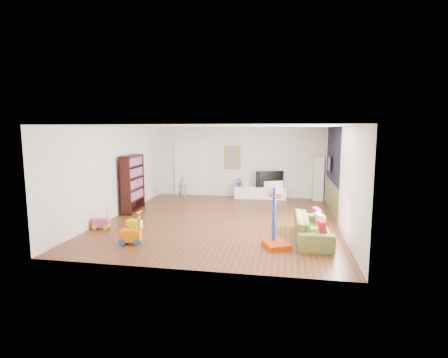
% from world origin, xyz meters
% --- Properties ---
extents(floor, '(6.50, 7.50, 0.00)m').
position_xyz_m(floor, '(0.00, 0.00, 0.00)').
color(floor, brown).
rests_on(floor, ground).
extents(ceiling, '(6.50, 7.50, 0.00)m').
position_xyz_m(ceiling, '(0.00, 0.00, 2.70)').
color(ceiling, white).
rests_on(ceiling, ground).
extents(wall_back, '(6.50, 0.00, 2.70)m').
position_xyz_m(wall_back, '(0.00, 3.75, 1.35)').
color(wall_back, silver).
rests_on(wall_back, ground).
extents(wall_front, '(6.50, 0.00, 2.70)m').
position_xyz_m(wall_front, '(0.00, -3.75, 1.35)').
color(wall_front, silver).
rests_on(wall_front, ground).
extents(wall_left, '(0.00, 7.50, 2.70)m').
position_xyz_m(wall_left, '(-3.25, 0.00, 1.35)').
color(wall_left, white).
rests_on(wall_left, ground).
extents(wall_right, '(0.00, 7.50, 2.70)m').
position_xyz_m(wall_right, '(3.25, 0.00, 1.35)').
color(wall_right, silver).
rests_on(wall_right, ground).
extents(navy_accent, '(0.01, 3.20, 1.70)m').
position_xyz_m(navy_accent, '(3.23, 1.40, 1.85)').
color(navy_accent, black).
rests_on(navy_accent, wall_right).
extents(olive_wainscot, '(0.01, 3.20, 1.00)m').
position_xyz_m(olive_wainscot, '(3.23, 1.40, 0.50)').
color(olive_wainscot, brown).
rests_on(olive_wainscot, wall_right).
extents(doorway, '(1.45, 0.06, 2.10)m').
position_xyz_m(doorway, '(-1.90, 3.71, 1.05)').
color(doorway, white).
rests_on(doorway, ground).
extents(painting_back, '(0.62, 0.06, 0.92)m').
position_xyz_m(painting_back, '(-0.25, 3.71, 1.55)').
color(painting_back, gold).
rests_on(painting_back, wall_back).
extents(artwork_right, '(0.04, 0.56, 0.46)m').
position_xyz_m(artwork_right, '(3.17, 1.60, 1.55)').
color(artwork_right, '#7F3F8C').
rests_on(artwork_right, wall_right).
extents(media_console, '(1.97, 0.51, 0.46)m').
position_xyz_m(media_console, '(0.88, 3.45, 0.23)').
color(media_console, white).
rests_on(media_console, ground).
extents(tall_cabinet, '(0.38, 0.38, 1.60)m').
position_xyz_m(tall_cabinet, '(3.01, 3.51, 0.80)').
color(tall_cabinet, white).
rests_on(tall_cabinet, ground).
extents(bookshelf, '(0.39, 1.25, 1.81)m').
position_xyz_m(bookshelf, '(-3.01, 0.58, 0.91)').
color(bookshelf, black).
rests_on(bookshelf, ground).
extents(sofa, '(0.81, 2.01, 0.58)m').
position_xyz_m(sofa, '(2.48, -1.49, 0.29)').
color(sofa, olive).
rests_on(sofa, ground).
extents(basketball_hoop, '(0.71, 0.77, 1.47)m').
position_xyz_m(basketball_hoop, '(1.65, -2.16, 0.74)').
color(basketball_hoop, '#C83002').
rests_on(basketball_hoop, ground).
extents(ride_on_yellow, '(0.42, 0.32, 0.51)m').
position_xyz_m(ride_on_yellow, '(-2.04, -1.47, 0.25)').
color(ride_on_yellow, '#FFF300').
rests_on(ride_on_yellow, ground).
extents(ride_on_orange, '(0.51, 0.36, 0.62)m').
position_xyz_m(ride_on_orange, '(-1.66, -2.50, 0.31)').
color(ride_on_orange, orange).
rests_on(ride_on_orange, ground).
extents(ride_on_pink, '(0.45, 0.33, 0.54)m').
position_xyz_m(ride_on_pink, '(-2.98, -1.48, 0.27)').
color(ride_on_pink, '#E6449C').
rests_on(ride_on_pink, ground).
extents(child, '(0.36, 0.27, 0.92)m').
position_xyz_m(child, '(-1.87, 2.26, 0.46)').
color(child, gray).
rests_on(child, ground).
extents(tv, '(1.06, 0.46, 0.62)m').
position_xyz_m(tv, '(1.19, 3.49, 0.77)').
color(tv, black).
rests_on(tv, media_console).
extents(vase_plant, '(0.39, 0.35, 0.37)m').
position_xyz_m(vase_plant, '(0.07, 3.42, 0.64)').
color(vase_plant, navy).
rests_on(vase_plant, media_console).
extents(pillow_left, '(0.16, 0.39, 0.38)m').
position_xyz_m(pillow_left, '(2.64, -2.09, 0.46)').
color(pillow_left, red).
rests_on(pillow_left, sofa).
extents(pillow_center, '(0.19, 0.42, 0.41)m').
position_xyz_m(pillow_center, '(2.65, -1.53, 0.46)').
color(pillow_center, white).
rests_on(pillow_center, sofa).
extents(pillow_right, '(0.20, 0.42, 0.40)m').
position_xyz_m(pillow_right, '(2.65, -0.93, 0.46)').
color(pillow_right, '#AD1C44').
rests_on(pillow_right, sofa).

